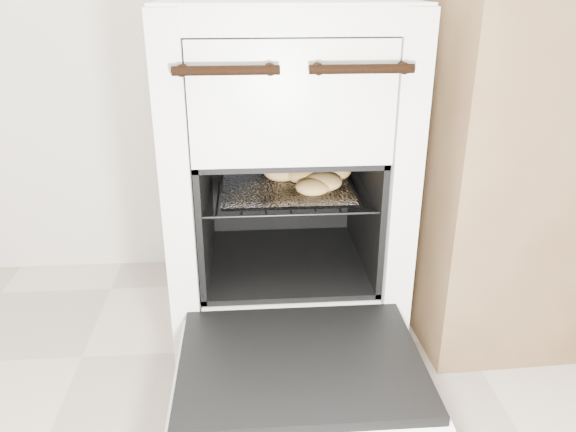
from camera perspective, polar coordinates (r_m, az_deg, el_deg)
The scene contains 6 objects.
stove at distance 1.46m, azimuth -0.40°, elevation 3.70°, with size 0.55×0.61×0.85m.
oven_door at distance 1.15m, azimuth 1.28°, elevation -14.89°, with size 0.50×0.39×0.03m.
oven_rack at distance 1.40m, azimuth -0.23°, elevation 2.97°, with size 0.40×0.39×0.01m.
foil_sheet at distance 1.38m, azimuth -0.17°, elevation 2.93°, with size 0.31×0.28×0.01m, color white.
baked_rolls at distance 1.40m, azimuth 2.34°, elevation 4.29°, with size 0.25×0.25×0.05m.
counter at distance 1.71m, azimuth 27.09°, elevation 5.31°, with size 0.90×0.60×0.90m, color brown.
Camera 1 is at (0.10, -0.18, 0.89)m, focal length 35.00 mm.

